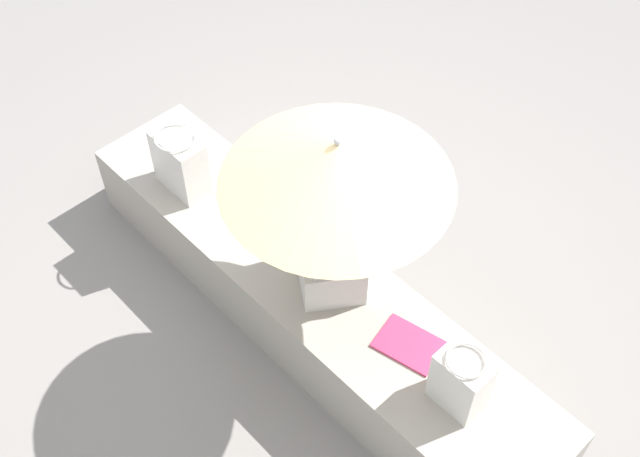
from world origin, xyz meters
name	(u,v)px	position (x,y,z in m)	size (l,w,h in m)	color
ground_plane	(311,323)	(0.00, 0.00, 0.00)	(14.00, 14.00, 0.00)	gray
stone_bench	(311,299)	(0.00, 0.00, 0.21)	(2.76, 0.57, 0.41)	#A8A093
person_seated	(330,225)	(0.08, 0.05, 0.80)	(0.50, 0.43, 0.90)	beige
parasol	(337,164)	(0.17, -0.01, 1.27)	(0.93, 0.93, 0.99)	#B7B7BC
handbag_black	(180,162)	(-0.86, -0.08, 0.58)	(0.28, 0.21, 0.35)	silver
tote_bag_canvas	(462,380)	(0.89, 0.00, 0.56)	(0.22, 0.17, 0.31)	silver
magazine	(409,344)	(0.58, 0.05, 0.42)	(0.28, 0.20, 0.01)	#D83866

